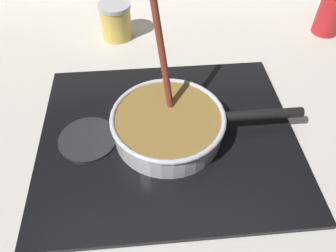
% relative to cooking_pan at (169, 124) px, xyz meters
% --- Properties ---
extents(ground, '(2.40, 1.60, 0.04)m').
position_rel_cooking_pan_xyz_m(ground, '(0.04, -0.05, -0.07)').
color(ground, beige).
extents(hob_plate, '(0.56, 0.48, 0.01)m').
position_rel_cooking_pan_xyz_m(hob_plate, '(-0.00, -0.00, -0.04)').
color(hob_plate, black).
rests_on(hob_plate, ground).
extents(burner_ring, '(0.19, 0.19, 0.01)m').
position_rel_cooking_pan_xyz_m(burner_ring, '(-0.00, -0.00, -0.03)').
color(burner_ring, '#592D0C').
rests_on(burner_ring, hob_plate).
extents(spare_burner, '(0.13, 0.13, 0.01)m').
position_rel_cooking_pan_xyz_m(spare_burner, '(-0.18, -0.00, -0.03)').
color(spare_burner, '#262628').
rests_on(spare_burner, hob_plate).
extents(cooking_pan, '(0.41, 0.24, 0.28)m').
position_rel_cooking_pan_xyz_m(cooking_pan, '(0.00, 0.00, 0.00)').
color(cooking_pan, silver).
rests_on(cooking_pan, hob_plate).
extents(sauce_bottle, '(0.08, 0.08, 0.22)m').
position_rel_cooking_pan_xyz_m(sauce_bottle, '(0.52, 0.39, 0.04)').
color(sauce_bottle, red).
rests_on(sauce_bottle, ground).
extents(condiment_jar, '(0.09, 0.09, 0.11)m').
position_rel_cooking_pan_xyz_m(condiment_jar, '(-0.12, 0.42, 0.01)').
color(condiment_jar, gold).
rests_on(condiment_jar, ground).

